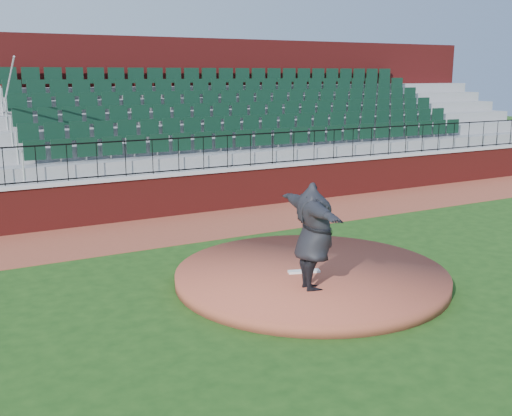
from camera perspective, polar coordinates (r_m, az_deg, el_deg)
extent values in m
plane|color=#1B4112|center=(12.44, 3.37, -7.18)|extent=(90.00, 90.00, 0.00)
cube|color=brown|center=(17.04, -6.35, -1.76)|extent=(34.00, 3.20, 0.01)
cube|color=maroon|center=(18.37, -8.32, 1.13)|extent=(34.00, 0.35, 1.20)
cube|color=#B7B7B7|center=(18.25, -8.39, 3.13)|extent=(34.00, 0.45, 0.10)
cube|color=maroon|center=(23.31, -13.36, 8.66)|extent=(34.00, 0.50, 5.50)
cylinder|color=brown|center=(12.59, 5.16, -6.35)|extent=(5.54, 5.54, 0.25)
cube|color=white|center=(12.40, 4.51, -5.93)|extent=(0.66, 0.36, 0.04)
imported|color=black|center=(11.21, 5.39, -2.68)|extent=(1.14, 2.57, 2.02)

